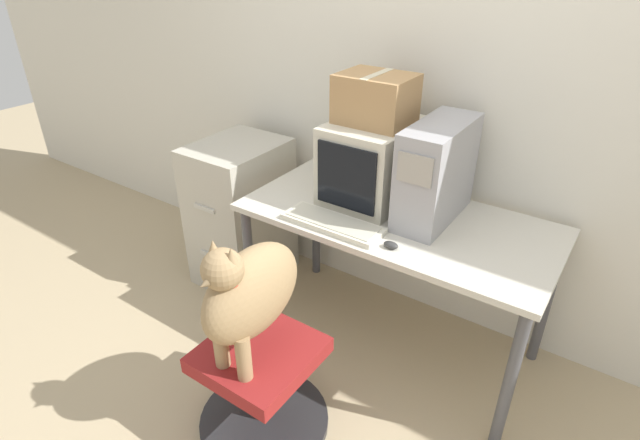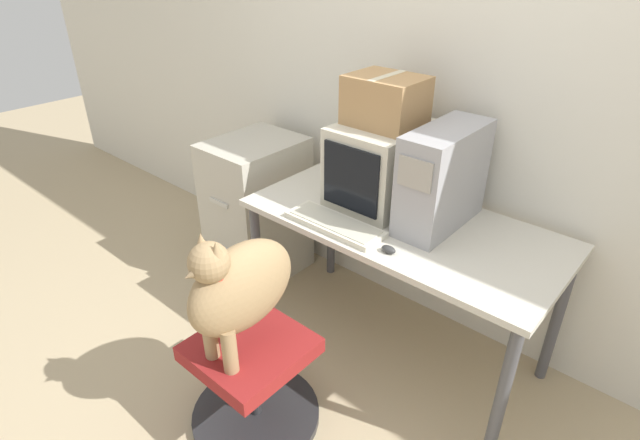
% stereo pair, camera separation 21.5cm
% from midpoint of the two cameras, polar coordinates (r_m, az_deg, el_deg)
% --- Properties ---
extents(ground_plane, '(12.00, 12.00, 0.00)m').
position_cam_midpoint_polar(ground_plane, '(2.58, 5.93, -18.18)').
color(ground_plane, tan).
extents(wall_back, '(8.00, 0.05, 2.60)m').
position_cam_midpoint_polar(wall_back, '(2.51, 18.36, 14.22)').
color(wall_back, silver).
rests_on(wall_back, ground_plane).
extents(desk, '(1.47, 0.72, 0.76)m').
position_cam_midpoint_polar(desk, '(2.39, 11.80, -1.97)').
color(desk, beige).
rests_on(desk, ground_plane).
extents(crt_monitor, '(0.37, 0.48, 0.39)m').
position_cam_midpoint_polar(crt_monitor, '(2.43, 9.53, 6.31)').
color(crt_monitor, beige).
rests_on(crt_monitor, desk).
extents(pc_tower, '(0.20, 0.49, 0.45)m').
position_cam_midpoint_polar(pc_tower, '(2.27, 16.54, 4.58)').
color(pc_tower, '#99999E').
rests_on(pc_tower, desk).
extents(keyboard, '(0.47, 0.17, 0.03)m').
position_cam_midpoint_polar(keyboard, '(2.25, 4.43, -0.53)').
color(keyboard, beige).
rests_on(keyboard, desk).
extents(computer_mouse, '(0.07, 0.04, 0.03)m').
position_cam_midpoint_polar(computer_mouse, '(2.10, 10.77, -3.41)').
color(computer_mouse, '#333333').
rests_on(computer_mouse, desk).
extents(office_chair, '(0.57, 0.57, 0.45)m').
position_cam_midpoint_polar(office_chair, '(2.28, -4.83, -18.13)').
color(office_chair, '#262628').
rests_on(office_chair, ground_plane).
extents(dog, '(0.21, 0.49, 0.57)m').
position_cam_midpoint_polar(dog, '(1.90, -6.10, -7.68)').
color(dog, '#9E7F56').
rests_on(dog, office_chair).
extents(filing_cabinet, '(0.44, 0.56, 0.88)m').
position_cam_midpoint_polar(filing_cabinet, '(3.09, -5.20, 1.19)').
color(filing_cabinet, '#B7B2A3').
rests_on(filing_cabinet, ground_plane).
extents(cardboard_box, '(0.33, 0.26, 0.22)m').
position_cam_midpoint_polar(cardboard_box, '(2.34, 10.21, 13.23)').
color(cardboard_box, '#A87F51').
rests_on(cardboard_box, crt_monitor).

